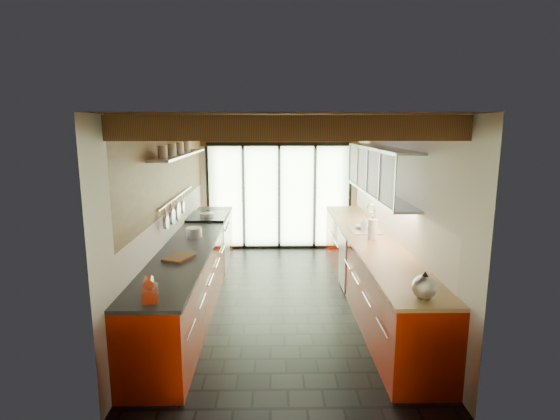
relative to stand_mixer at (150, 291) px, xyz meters
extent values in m
plane|color=black|center=(1.27, 2.24, -1.01)|extent=(5.50, 5.50, 0.00)
plane|color=silver|center=(1.27, 4.99, 0.29)|extent=(3.20, 0.00, 3.20)
plane|color=silver|center=(1.27, -0.51, 0.29)|extent=(3.20, 0.00, 3.20)
plane|color=silver|center=(-0.33, 2.24, 0.29)|extent=(0.00, 5.50, 5.50)
plane|color=silver|center=(2.87, 2.24, 0.29)|extent=(0.00, 5.50, 5.50)
plane|color=#472814|center=(1.27, 2.24, 1.59)|extent=(5.50, 5.50, 0.00)
cube|color=#593316|center=(1.27, -0.01, 1.47)|extent=(3.14, 0.14, 0.22)
cube|color=#593316|center=(1.27, 0.89, 1.47)|extent=(3.14, 0.14, 0.22)
cube|color=#593316|center=(1.27, 1.79, 1.47)|extent=(3.14, 0.14, 0.22)
cube|color=#593316|center=(1.27, 2.69, 1.47)|extent=(3.14, 0.14, 0.22)
cube|color=#593316|center=(1.27, 3.59, 1.47)|extent=(3.14, 0.14, 0.22)
cube|color=#593316|center=(1.27, 4.49, 1.47)|extent=(3.14, 0.14, 0.22)
cube|color=brown|center=(1.27, 4.95, 1.34)|extent=(3.14, 0.06, 0.50)
plane|color=brown|center=(-0.30, 2.44, 0.97)|extent=(0.00, 4.90, 4.90)
plane|color=#C6EAAD|center=(1.27, 4.98, 0.07)|extent=(2.90, 0.00, 2.90)
cube|color=black|center=(-0.18, 4.96, 0.07)|extent=(0.05, 0.04, 2.15)
cube|color=black|center=(2.72, 4.96, 0.07)|extent=(0.05, 0.04, 2.15)
cube|color=black|center=(1.27, 4.93, 0.07)|extent=(0.06, 0.05, 2.15)
cube|color=black|center=(1.27, 4.93, 1.14)|extent=(2.90, 0.05, 0.06)
cylinder|color=red|center=(1.27, 4.91, 1.34)|extent=(0.34, 0.04, 0.34)
cylinder|color=beige|center=(1.27, 4.89, 1.34)|extent=(0.28, 0.02, 0.28)
cube|color=#A51700|center=(0.00, 2.24, -0.57)|extent=(0.65, 5.00, 0.88)
cube|color=black|center=(0.00, 2.24, -0.11)|extent=(0.68, 5.00, 0.04)
cube|color=silver|center=(0.00, 3.69, -0.57)|extent=(0.66, 0.90, 0.90)
cube|color=black|center=(0.00, 3.69, -0.08)|extent=(0.65, 0.90, 0.06)
cube|color=#A51700|center=(2.55, 2.24, -0.57)|extent=(0.65, 5.00, 0.88)
cube|color=tan|center=(2.55, 2.24, -0.11)|extent=(0.68, 5.00, 0.04)
cube|color=white|center=(2.22, 2.64, -0.57)|extent=(0.02, 0.60, 0.84)
cube|color=silver|center=(2.55, 2.64, -0.08)|extent=(0.45, 0.52, 0.02)
cylinder|color=silver|center=(2.69, 2.64, 0.09)|extent=(0.02, 0.02, 0.34)
torus|color=silver|center=(2.63, 2.64, 0.26)|extent=(0.14, 0.02, 0.14)
plane|color=silver|center=(2.53, 2.54, 0.84)|extent=(0.00, 3.00, 3.00)
cube|color=#9EA0A5|center=(2.70, 2.54, 0.51)|extent=(0.34, 3.00, 0.03)
cube|color=#9EA0A5|center=(2.70, 2.54, 1.18)|extent=(0.34, 3.00, 0.03)
cylinder|color=silver|center=(-0.27, 2.54, 0.46)|extent=(0.02, 2.20, 0.02)
cube|color=silver|center=(-0.18, 2.44, 1.09)|extent=(0.28, 2.60, 0.03)
cylinder|color=silver|center=(-0.23, 1.64, 0.28)|extent=(0.04, 0.18, 0.18)
cylinder|color=silver|center=(-0.23, 1.99, 0.28)|extent=(0.04, 0.22, 0.22)
cylinder|color=silver|center=(-0.23, 2.34, 0.28)|extent=(0.04, 0.26, 0.26)
cylinder|color=silver|center=(-0.23, 2.69, 0.28)|extent=(0.04, 0.18, 0.18)
cube|color=#B32A0E|center=(0.00, -0.01, -0.03)|extent=(0.20, 0.27, 0.10)
cylinder|color=#B32A0E|center=(0.00, -0.02, 0.09)|extent=(0.13, 0.18, 0.10)
cylinder|color=silver|center=(0.00, 0.04, 0.00)|extent=(0.15, 0.15, 0.10)
cylinder|color=silver|center=(0.00, 2.29, -0.01)|extent=(0.24, 0.24, 0.14)
cylinder|color=silver|center=(0.00, 3.60, -0.04)|extent=(0.29, 0.29, 0.09)
cube|color=brown|center=(0.00, 1.25, -0.07)|extent=(0.38, 0.43, 0.03)
sphere|color=silver|center=(2.54, -0.01, 0.03)|extent=(0.29, 0.29, 0.23)
cone|color=black|center=(2.54, -0.01, 0.15)|extent=(0.11, 0.11, 0.06)
cylinder|color=silver|center=(2.54, 0.12, 0.04)|extent=(0.05, 0.09, 0.05)
cylinder|color=white|center=(2.54, 2.12, 0.06)|extent=(0.16, 0.16, 0.29)
cylinder|color=silver|center=(2.54, 2.12, 0.23)|extent=(0.03, 0.03, 0.05)
imported|color=silver|center=(2.54, 2.69, 0.02)|extent=(0.12, 0.12, 0.20)
imported|color=silver|center=(2.54, 2.77, -0.06)|extent=(0.31, 0.31, 0.06)
camera|label=1|loc=(1.13, -3.82, 1.49)|focal=28.00mm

